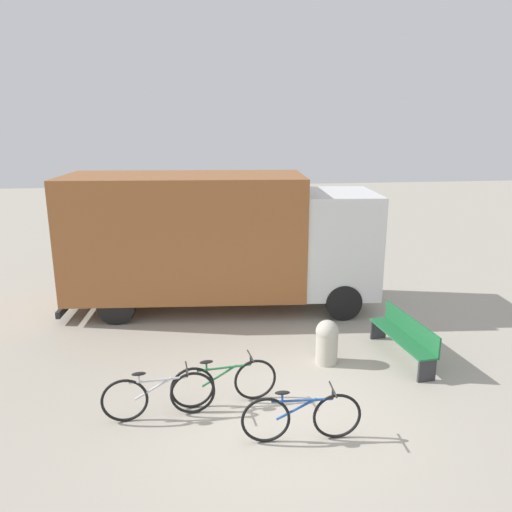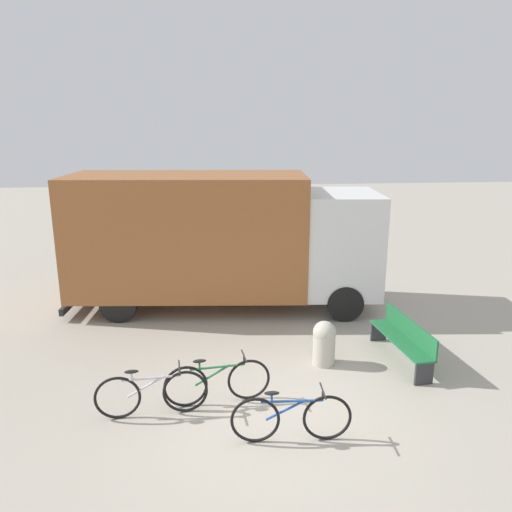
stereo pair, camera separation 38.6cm
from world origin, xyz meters
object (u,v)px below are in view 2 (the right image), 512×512
bicycle_middle (217,382)px  park_bench (404,338)px  bollard_near_bench (324,342)px  bicycle_far (291,418)px  delivery_truck (220,236)px  bicycle_near (152,393)px

bicycle_middle → park_bench: bearing=11.3°
bicycle_middle → bollard_near_bench: bollard_near_bench is taller
bicycle_far → delivery_truck: bearing=100.7°
park_bench → bicycle_middle: park_bench is taller
delivery_truck → park_bench: bearing=-39.5°
bicycle_middle → bicycle_far: (1.03, -1.13, 0.00)m
bicycle_far → bollard_near_bench: 2.52m
delivery_truck → bicycle_near: (-1.21, -4.81, -1.41)m
park_bench → bicycle_middle: 3.80m
bicycle_middle → bicycle_near: bearing=-172.6°
park_bench → bicycle_near: bearing=101.9°
bicycle_middle → bollard_near_bench: 2.36m
delivery_truck → bollard_near_bench: bearing=-56.1°
bicycle_middle → bicycle_far: 1.53m
bicycle_middle → bicycle_far: size_ratio=1.00×
park_bench → bollard_near_bench: size_ratio=2.32×
bicycle_far → bollard_near_bench: bollard_near_bench is taller
park_bench → delivery_truck: bearing=40.2°
bicycle_near → bicycle_far: bearing=-27.5°
bicycle_middle → delivery_truck: bearing=80.8°
park_bench → bicycle_middle: size_ratio=1.15×
bicycle_near → bollard_near_bench: bearing=20.3°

